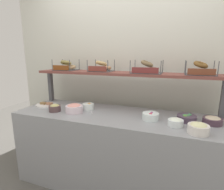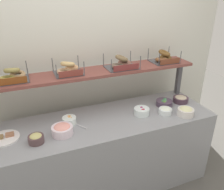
{
  "view_description": "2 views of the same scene",
  "coord_description": "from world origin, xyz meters",
  "px_view_note": "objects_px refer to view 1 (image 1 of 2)",
  "views": [
    {
      "loc": [
        0.6,
        -1.75,
        1.48
      ],
      "look_at": [
        -0.08,
        0.1,
        1.04
      ],
      "focal_mm": 28.91,
      "sensor_mm": 36.0,
      "label": 1
    },
    {
      "loc": [
        -0.68,
        -1.86,
        2.05
      ],
      "look_at": [
        0.07,
        0.01,
        1.1
      ],
      "focal_mm": 36.78,
      "sensor_mm": 36.0,
      "label": 2
    }
  ],
  "objects_px": {
    "bowl_cream_cheese": "(176,122)",
    "bowl_beet_salad": "(150,116)",
    "bowl_hummus": "(55,108)",
    "bagel_basket_poppy": "(147,69)",
    "bowl_tuna_salad": "(213,120)",
    "bowl_lox_spread": "(74,108)",
    "bowl_fruit_salad": "(88,106)",
    "bagel_basket_cinnamon_raisin": "(200,70)",
    "serving_plate_white": "(46,105)",
    "bagel_basket_everything": "(66,67)",
    "bowl_potato_salad": "(198,128)",
    "bagel_basket_sesame": "(101,67)",
    "bowl_veggie_mix": "(187,118)",
    "serving_spoon_near_plate": "(91,111)"
  },
  "relations": [
    {
      "from": "bowl_beet_salad",
      "to": "bagel_basket_poppy",
      "type": "distance_m",
      "value": 0.54
    },
    {
      "from": "bowl_fruit_salad",
      "to": "bowl_lox_spread",
      "type": "xyz_separation_m",
      "value": [
        -0.1,
        -0.15,
        0.01
      ]
    },
    {
      "from": "bagel_basket_everything",
      "to": "bowl_lox_spread",
      "type": "bearing_deg",
      "value": -48.34
    },
    {
      "from": "bowl_cream_cheese",
      "to": "bowl_veggie_mix",
      "type": "distance_m",
      "value": 0.19
    },
    {
      "from": "bowl_tuna_salad",
      "to": "bagel_basket_poppy",
      "type": "height_order",
      "value": "bagel_basket_poppy"
    },
    {
      "from": "bowl_hummus",
      "to": "serving_plate_white",
      "type": "distance_m",
      "value": 0.3
    },
    {
      "from": "bowl_cream_cheese",
      "to": "bowl_tuna_salad",
      "type": "bearing_deg",
      "value": 27.75
    },
    {
      "from": "bowl_tuna_salad",
      "to": "bagel_basket_poppy",
      "type": "xyz_separation_m",
      "value": [
        -0.66,
        0.21,
        0.44
      ]
    },
    {
      "from": "bowl_fruit_salad",
      "to": "bagel_basket_sesame",
      "type": "distance_m",
      "value": 0.5
    },
    {
      "from": "bowl_beet_salad",
      "to": "bowl_lox_spread",
      "type": "xyz_separation_m",
      "value": [
        -0.83,
        -0.05,
        0.01
      ]
    },
    {
      "from": "bowl_potato_salad",
      "to": "bowl_cream_cheese",
      "type": "distance_m",
      "value": 0.2
    },
    {
      "from": "bowl_tuna_salad",
      "to": "bowl_lox_spread",
      "type": "bearing_deg",
      "value": -174.22
    },
    {
      "from": "serving_plate_white",
      "to": "bagel_basket_everything",
      "type": "height_order",
      "value": "bagel_basket_everything"
    },
    {
      "from": "bowl_cream_cheese",
      "to": "serving_plate_white",
      "type": "distance_m",
      "value": 1.56
    },
    {
      "from": "bowl_potato_salad",
      "to": "bowl_lox_spread",
      "type": "xyz_separation_m",
      "value": [
        -1.24,
        0.13,
        0.0
      ]
    },
    {
      "from": "bowl_hummus",
      "to": "bagel_basket_everything",
      "type": "height_order",
      "value": "bagel_basket_everything"
    },
    {
      "from": "bowl_hummus",
      "to": "bowl_lox_spread",
      "type": "bearing_deg",
      "value": 9.64
    },
    {
      "from": "bowl_hummus",
      "to": "serving_spoon_near_plate",
      "type": "bearing_deg",
      "value": 19.24
    },
    {
      "from": "bowl_beet_salad",
      "to": "bagel_basket_poppy",
      "type": "xyz_separation_m",
      "value": [
        -0.11,
        0.29,
        0.44
      ]
    },
    {
      "from": "bowl_cream_cheese",
      "to": "bowl_lox_spread",
      "type": "distance_m",
      "value": 1.07
    },
    {
      "from": "bowl_potato_salad",
      "to": "serving_plate_white",
      "type": "xyz_separation_m",
      "value": [
        -1.73,
        0.25,
        -0.04
      ]
    },
    {
      "from": "bowl_veggie_mix",
      "to": "bagel_basket_poppy",
      "type": "relative_size",
      "value": 0.55
    },
    {
      "from": "bowl_tuna_salad",
      "to": "bowl_lox_spread",
      "type": "relative_size",
      "value": 0.9
    },
    {
      "from": "bowl_hummus",
      "to": "bowl_fruit_salad",
      "type": "distance_m",
      "value": 0.38
    },
    {
      "from": "bowl_cream_cheese",
      "to": "bagel_basket_sesame",
      "type": "height_order",
      "value": "bagel_basket_sesame"
    },
    {
      "from": "bagel_basket_sesame",
      "to": "bagel_basket_poppy",
      "type": "bearing_deg",
      "value": -3.08
    },
    {
      "from": "bowl_beet_salad",
      "to": "bowl_potato_salad",
      "type": "xyz_separation_m",
      "value": [
        0.41,
        -0.18,
        0.01
      ]
    },
    {
      "from": "bowl_hummus",
      "to": "bagel_basket_sesame",
      "type": "xyz_separation_m",
      "value": [
        0.4,
        0.42,
        0.44
      ]
    },
    {
      "from": "bowl_tuna_salad",
      "to": "bowl_fruit_salad",
      "type": "distance_m",
      "value": 1.29
    },
    {
      "from": "bowl_potato_salad",
      "to": "bowl_hummus",
      "type": "distance_m",
      "value": 1.48
    },
    {
      "from": "bagel_basket_poppy",
      "to": "bowl_tuna_salad",
      "type": "bearing_deg",
      "value": -17.32
    },
    {
      "from": "bowl_hummus",
      "to": "bowl_lox_spread",
      "type": "height_order",
      "value": "bowl_lox_spread"
    },
    {
      "from": "bowl_fruit_salad",
      "to": "bagel_basket_sesame",
      "type": "height_order",
      "value": "bagel_basket_sesame"
    },
    {
      "from": "bowl_potato_salad",
      "to": "bowl_fruit_salad",
      "type": "distance_m",
      "value": 1.18
    },
    {
      "from": "bowl_cream_cheese",
      "to": "bowl_lox_spread",
      "type": "relative_size",
      "value": 0.71
    },
    {
      "from": "bowl_cream_cheese",
      "to": "bagel_basket_sesame",
      "type": "xyz_separation_m",
      "value": [
        -0.9,
        0.41,
        0.44
      ]
    },
    {
      "from": "bowl_fruit_salad",
      "to": "serving_plate_white",
      "type": "bearing_deg",
      "value": -176.86
    },
    {
      "from": "bowl_veggie_mix",
      "to": "serving_spoon_near_plate",
      "type": "height_order",
      "value": "bowl_veggie_mix"
    },
    {
      "from": "bowl_lox_spread",
      "to": "bowl_cream_cheese",
      "type": "bearing_deg",
      "value": -1.51
    },
    {
      "from": "bowl_hummus",
      "to": "bagel_basket_poppy",
      "type": "xyz_separation_m",
      "value": [
        0.96,
        0.39,
        0.44
      ]
    },
    {
      "from": "bowl_beet_salad",
      "to": "bagel_basket_sesame",
      "type": "bearing_deg",
      "value": 154.04
    },
    {
      "from": "bowl_veggie_mix",
      "to": "bagel_basket_everything",
      "type": "xyz_separation_m",
      "value": [
        -1.5,
        0.24,
        0.45
      ]
    },
    {
      "from": "bowl_potato_salad",
      "to": "bagel_basket_everything",
      "type": "xyz_separation_m",
      "value": [
        -1.58,
        0.51,
        0.43
      ]
    },
    {
      "from": "bowl_cream_cheese",
      "to": "serving_spoon_near_plate",
      "type": "distance_m",
      "value": 0.92
    },
    {
      "from": "bagel_basket_sesame",
      "to": "bowl_beet_salad",
      "type": "bearing_deg",
      "value": -25.96
    },
    {
      "from": "bowl_cream_cheese",
      "to": "bagel_basket_everything",
      "type": "bearing_deg",
      "value": 163.84
    },
    {
      "from": "bowl_fruit_salad",
      "to": "bowl_lox_spread",
      "type": "relative_size",
      "value": 0.7
    },
    {
      "from": "bowl_cream_cheese",
      "to": "bowl_beet_salad",
      "type": "bearing_deg",
      "value": 160.94
    },
    {
      "from": "bowl_veggie_mix",
      "to": "serving_plate_white",
      "type": "xyz_separation_m",
      "value": [
        -1.65,
        -0.02,
        -0.02
      ]
    },
    {
      "from": "bagel_basket_cinnamon_raisin",
      "to": "bowl_cream_cheese",
      "type": "bearing_deg",
      "value": -116.22
    }
  ]
}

